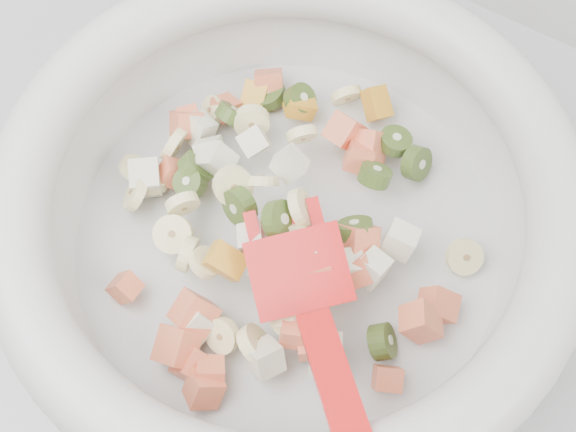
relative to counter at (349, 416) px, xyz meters
The scene contains 2 objects.
counter is the anchor object (origin of this frame).
mixing_bowl 0.52m from the counter, behind, with size 0.40×0.40×0.14m.
Camera 1 is at (0.03, 1.25, 1.39)m, focal length 45.00 mm.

